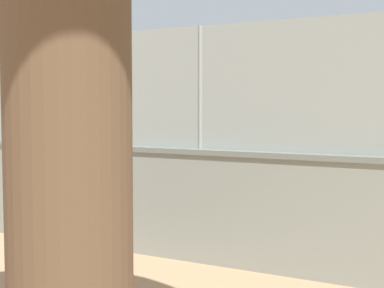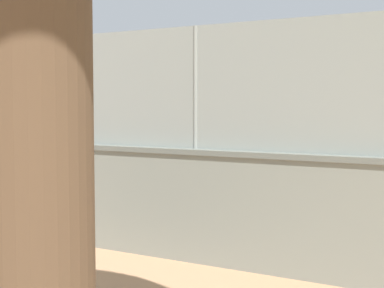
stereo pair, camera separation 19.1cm
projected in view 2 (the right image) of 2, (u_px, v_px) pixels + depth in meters
ground_plane at (305, 168)px, 20.89m from camera, size 260.00×260.00×0.00m
perimeter_wall at (116, 196)px, 9.19m from camera, size 33.81×0.75×1.69m
fence_panel_on_wall at (115, 89)px, 9.07m from camera, size 33.20×0.37×1.82m
player_baseline_waiting at (226, 148)px, 18.30m from camera, size 0.77×1.15×1.59m
courtside_bench at (221, 212)px, 9.86m from camera, size 1.60×0.39×0.87m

